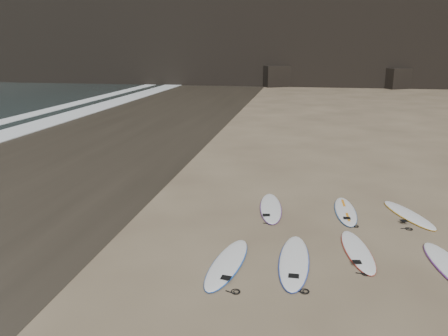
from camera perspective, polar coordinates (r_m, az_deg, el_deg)
The scene contains 8 objects.
ground at distance 11.10m, azimuth 21.92°, elevation -10.99°, with size 240.00×240.00×0.00m, color #897559.
wet_sand at distance 22.91m, azimuth -17.71°, elevation 2.91°, with size 12.00×200.00×0.01m, color #383026.
surfboard_0 at distance 10.07m, azimuth 0.43°, elevation -12.29°, with size 0.61×2.56×0.09m, color white.
surfboard_1 at distance 10.28m, azimuth 9.14°, elevation -11.87°, with size 0.65×2.72×0.10m, color white.
surfboard_2 at distance 11.09m, azimuth 17.05°, elevation -10.29°, with size 0.56×2.34×0.08m, color white.
surfboard_5 at distance 13.34m, azimuth 6.13°, elevation -5.16°, with size 0.62×2.57×0.09m, color white.
surfboard_6 at distance 13.51m, azimuth 15.58°, elevation -5.40°, with size 0.57×2.39×0.09m, color white.
surfboard_7 at distance 13.84m, azimuth 22.96°, elevation -5.60°, with size 0.56×2.35×0.08m, color white.
Camera 1 is at (-2.38, -9.74, 4.76)m, focal length 35.00 mm.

